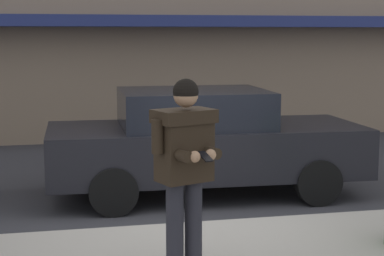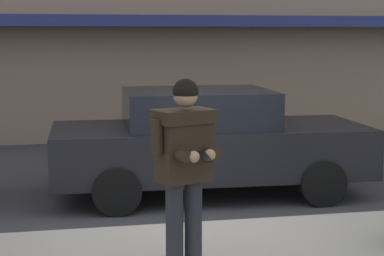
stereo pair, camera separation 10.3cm
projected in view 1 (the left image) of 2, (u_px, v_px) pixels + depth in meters
The scene contains 4 objects.
ground_plane at pixel (190, 228), 7.77m from camera, with size 80.00×80.00×0.00m, color #333338.
curb_paint_line at pixel (267, 222), 8.03m from camera, with size 28.00×0.12×0.01m, color silver.
parked_sedan_mid at pixel (203, 141), 9.27m from camera, with size 4.56×2.04×1.54m.
man_texting_on_phone at pixel (185, 156), 5.73m from camera, with size 0.62×0.65×1.81m.
Camera 1 is at (-1.59, -7.34, 2.33)m, focal length 60.00 mm.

